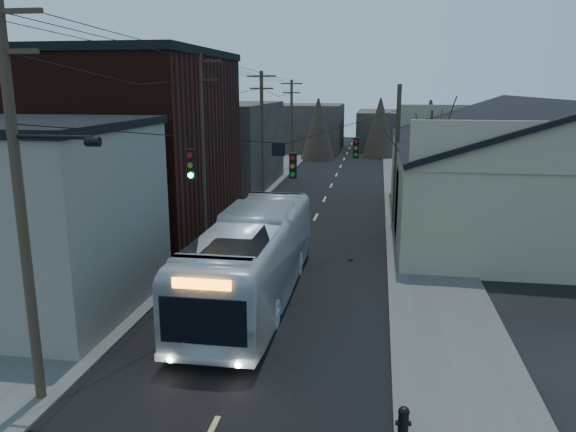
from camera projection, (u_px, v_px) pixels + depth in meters
name	position (u px, v px, depth m)	size (l,w,h in m)	color
road_surface	(322.00, 205.00, 40.56)	(9.00, 110.00, 0.02)	black
sidewalk_left	(235.00, 201.00, 41.55)	(4.00, 110.00, 0.12)	#474744
sidewalk_right	(414.00, 207.00, 39.55)	(4.00, 110.00, 0.12)	#474744
building_clapboard	(27.00, 220.00, 20.96)	(8.00, 8.00, 7.00)	gray
building_brick	(127.00, 148.00, 31.35)	(10.00, 12.00, 10.00)	black
building_left_far	(217.00, 146.00, 47.00)	(9.00, 14.00, 7.00)	#2F2A26
warehouse	(533.00, 185.00, 33.14)	(16.16, 20.60, 7.73)	gray
building_far_left	(304.00, 127.00, 74.46)	(10.00, 12.00, 6.00)	#2F2A26
building_far_right	(402.00, 129.00, 77.38)	(12.00, 14.00, 5.00)	#2F2A26
bare_tree	(428.00, 181.00, 29.13)	(0.40, 0.40, 7.20)	black
utility_lines	(263.00, 144.00, 34.29)	(11.24, 45.28, 10.50)	#382B1E
bus	(252.00, 258.00, 22.09)	(2.99, 12.78, 3.56)	silver
parked_car	(259.00, 204.00, 37.87)	(1.31, 3.75, 1.24)	#9D9EA4
fire_hydrant	(403.00, 421.00, 13.47)	(0.39, 0.28, 0.81)	black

